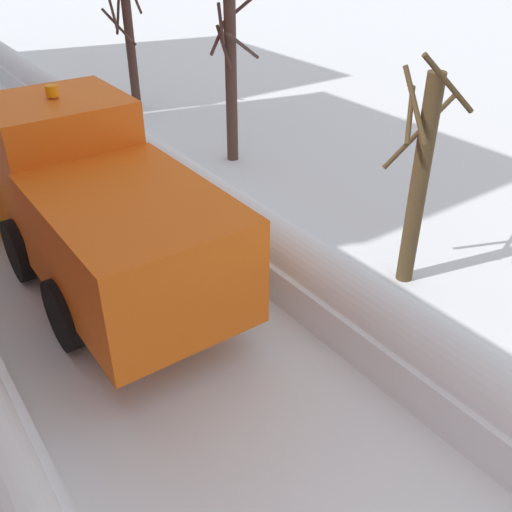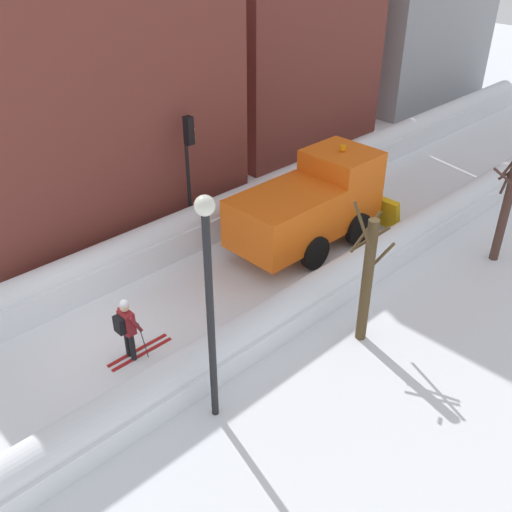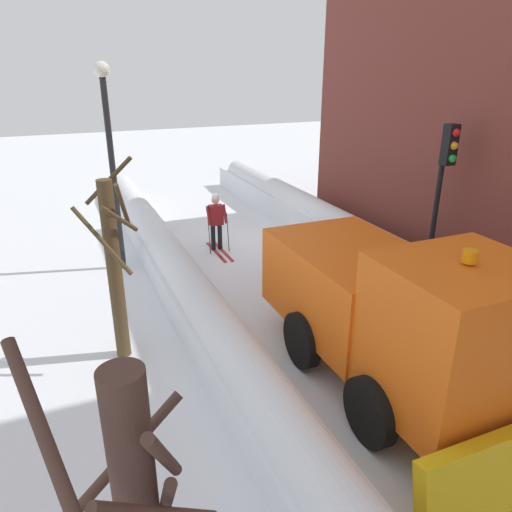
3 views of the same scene
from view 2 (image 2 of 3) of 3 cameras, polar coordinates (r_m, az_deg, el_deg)
name	(u,v)px [view 2 (image 2 of 3)]	position (r m, az deg, el deg)	size (l,w,h in m)	color
ground_plane	(350,219)	(21.57, 9.15, 3.60)	(80.00, 80.00, 0.00)	white
snowbank_left	(297,182)	(22.75, 4.08, 7.29)	(1.10, 36.00, 1.33)	white
snowbank_right	(413,233)	(20.11, 15.12, 2.18)	(1.10, 36.00, 1.07)	white
building_brick_near	(57,94)	(21.86, -18.95, 14.78)	(8.78, 9.93, 8.50)	brown
plow_truck	(313,203)	(19.24, 5.58, 5.18)	(3.20, 5.98, 3.12)	orange
skier	(127,327)	(14.83, -12.52, -6.76)	(0.62, 1.80, 1.81)	black
traffic_light_pole	(189,155)	(19.12, -6.55, 9.84)	(0.28, 0.42, 4.21)	black
street_lamp	(209,289)	(11.53, -4.63, -3.24)	(0.40, 0.40, 5.50)	black
bare_tree_near	(367,278)	(14.86, 10.85, -2.12)	(1.18, 1.10, 3.93)	#4A3921
bare_tree_mid	(508,202)	(19.54, 23.44, 4.92)	(1.17, 1.36, 4.01)	#483029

